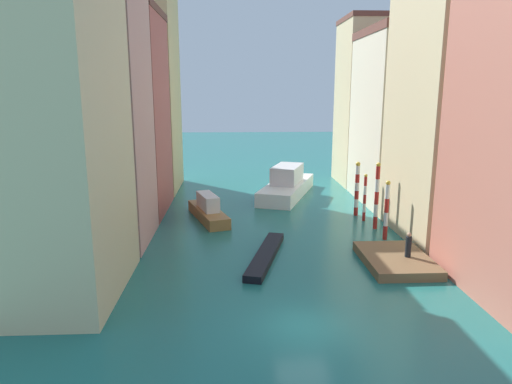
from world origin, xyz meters
TOP-DOWN VIEW (x-y plane):
  - ground_plane at (0.00, 24.50)m, footprint 154.00×154.00m
  - building_left_0 at (-12.42, 4.35)m, footprint 6.74×9.21m
  - building_left_1 at (-12.42, 12.97)m, footprint 6.74×7.43m
  - building_left_2 at (-12.42, 21.42)m, footprint 6.74×9.30m
  - building_left_3 at (-12.42, 31.08)m, footprint 6.74×9.25m
  - building_right_1 at (12.42, 13.34)m, footprint 6.74×10.05m
  - building_right_2 at (12.42, 24.00)m, footprint 6.74×10.81m
  - building_right_3 at (12.42, 33.38)m, footprint 6.74×7.88m
  - waterfront_dock at (6.86, 7.43)m, footprint 3.91×5.73m
  - person_on_dock at (7.50, 7.20)m, footprint 0.36×0.36m
  - mooring_pole_0 at (7.77, 12.29)m, footprint 0.34×0.34m
  - mooring_pole_1 at (7.85, 14.94)m, footprint 0.35×0.35m
  - mooring_pole_2 at (7.59, 17.17)m, footprint 0.27×0.27m
  - mooring_pole_3 at (7.40, 18.95)m, footprint 0.40×0.40m
  - vaporetto_white at (2.33, 26.85)m, footprint 7.12×12.23m
  - gondola_black at (-1.12, 8.82)m, footprint 3.15×8.22m
  - motorboat_0 at (-5.28, 18.29)m, footprint 3.90×7.47m

SIDE VIEW (x-z plane):
  - ground_plane at x=0.00m, z-range 0.00..0.00m
  - gondola_black at x=-1.12m, z-range 0.00..0.45m
  - waterfront_dock at x=6.86m, z-range 0.00..0.56m
  - motorboat_0 at x=-5.28m, z-range -0.30..1.84m
  - vaporetto_white at x=2.33m, z-range -0.45..2.67m
  - person_on_dock at x=7.50m, z-range 0.51..2.05m
  - mooring_pole_2 at x=7.59m, z-range 0.04..3.98m
  - mooring_pole_0 at x=7.77m, z-range 0.05..4.39m
  - mooring_pole_3 at x=7.40m, z-range 0.06..4.73m
  - mooring_pole_1 at x=7.85m, z-range 0.05..5.28m
  - building_right_2 at x=12.42m, z-range 0.01..16.17m
  - building_left_2 at x=-12.42m, z-range 0.01..17.26m
  - building_left_0 at x=-12.42m, z-range 0.01..17.71m
  - building_left_1 at x=-12.42m, z-range 0.01..18.28m
  - building_right_3 at x=12.42m, z-range 0.01..18.44m
  - building_right_1 at x=12.42m, z-range 0.02..20.85m
  - building_left_3 at x=-12.42m, z-range 0.01..21.18m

